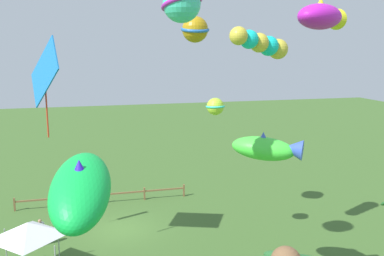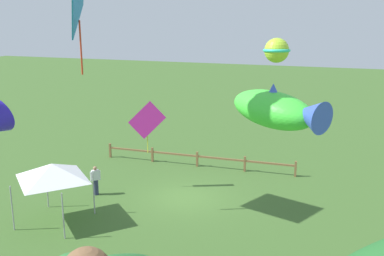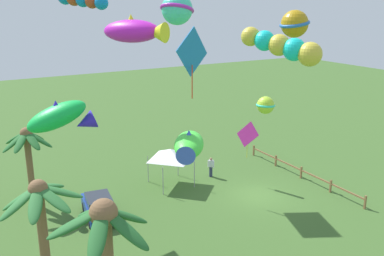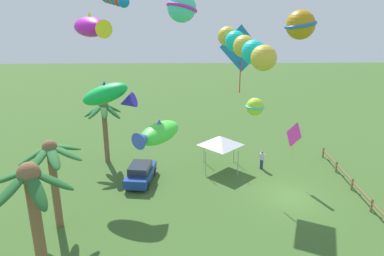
{
  "view_description": "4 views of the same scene",
  "coord_description": "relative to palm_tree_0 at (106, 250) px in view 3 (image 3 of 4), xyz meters",
  "views": [
    {
      "loc": [
        1.94,
        25.34,
        11.18
      ],
      "look_at": [
        -2.66,
        7.39,
        7.7
      ],
      "focal_mm": 39.82,
      "sensor_mm": 36.0,
      "label": 1
    },
    {
      "loc": [
        -7.17,
        21.41,
        9.64
      ],
      "look_at": [
        -2.69,
        7.34,
        5.81
      ],
      "focal_mm": 43.28,
      "sensor_mm": 36.0,
      "label": 2
    },
    {
      "loc": [
        -22.22,
        18.12,
        13.34
      ],
      "look_at": [
        -2.85,
        7.06,
        6.82
      ],
      "focal_mm": 40.32,
      "sensor_mm": 36.0,
      "label": 3
    },
    {
      "loc": [
        -23.65,
        7.42,
        13.41
      ],
      "look_at": [
        -1.02,
        6.97,
        5.61
      ],
      "focal_mm": 34.88,
      "sensor_mm": 36.0,
      "label": 4
    }
  ],
  "objects": [
    {
      "name": "kite_tube_1",
      "position": [
        2.05,
        -9.46,
        6.47
      ],
      "size": [
        3.7,
        2.24,
        1.63
      ],
      "color": "gold"
    },
    {
      "name": "parked_car_0",
      "position": [
        11.61,
        -3.27,
        -4.19
      ],
      "size": [
        4.09,
        2.19,
        1.51
      ],
      "color": "navy",
      "rests_on": "ground"
    },
    {
      "name": "palm_tree_1",
      "position": [
        5.73,
        1.16,
        -0.6
      ],
      "size": [
        3.81,
        3.92,
        5.73
      ],
      "color": "brown",
      "rests_on": "ground"
    },
    {
      "name": "festival_tent",
      "position": [
        13.97,
        -9.65,
        -2.47
      ],
      "size": [
        2.86,
        2.86,
        2.85
      ],
      "color": "#9E9EA3",
      "rests_on": "ground"
    },
    {
      "name": "palm_tree_0",
      "position": [
        0.0,
        0.0,
        0.0
      ],
      "size": [
        3.74,
        3.87,
        6.89
      ],
      "color": "brown",
      "rests_on": "ground"
    },
    {
      "name": "kite_ball_9",
      "position": [
        4.76,
        -12.58,
        7.28
      ],
      "size": [
        1.69,
        1.7,
        1.47
      ],
      "color": "#B58712"
    },
    {
      "name": "rail_fence",
      "position": [
        9.98,
        -19.11,
        -4.35
      ],
      "size": [
        12.25,
        0.12,
        0.95
      ],
      "color": "brown",
      "rests_on": "ground"
    },
    {
      "name": "kite_diamond_0",
      "position": [
        11.5,
        -14.87,
        -1.12
      ],
      "size": [
        2.0,
        0.57,
        2.86
      ],
      "color": "#B8258F"
    },
    {
      "name": "spectator_0",
      "position": [
        13.78,
        -13.11,
        -4.13
      ],
      "size": [
        0.44,
        0.42,
        1.59
      ],
      "color": "#2D3351",
      "rests_on": "ground"
    },
    {
      "name": "kite_fish_5",
      "position": [
        2.8,
        -2.56,
        7.33
      ],
      "size": [
        2.8,
        2.42,
        1.12
      ],
      "color": "#C71DC1"
    },
    {
      "name": "kite_diamond_2",
      "position": [
        12.83,
        -10.85,
        5.02
      ],
      "size": [
        1.59,
        3.34,
        5.04
      ],
      "color": "blue"
    },
    {
      "name": "kite_ball_6",
      "position": [
        4.21,
        -10.4,
        3.17
      ],
      "size": [
        1.33,
        1.33,
        0.93
      ],
      "color": "#B7E834"
    },
    {
      "name": "kite_fish_7",
      "position": [
        3.45,
        -5.31,
        2.0
      ],
      "size": [
        3.19,
        2.71,
        1.31
      ],
      "color": "#45E83C"
    },
    {
      "name": "ground_plane",
      "position": [
        9.09,
        -14.14,
        -4.94
      ],
      "size": [
        120.0,
        120.0,
        0.0
      ],
      "primitive_type": "plane",
      "color": "#3D6028"
    },
    {
      "name": "kite_ball_4",
      "position": [
        6.92,
        -6.59,
        8.06
      ],
      "size": [
        2.44,
        2.44,
        1.59
      ],
      "color": "#41D9AF"
    },
    {
      "name": "palm_tree_2",
      "position": [
        15.52,
        0.1,
        -0.77
      ],
      "size": [
        3.5,
        3.32,
        5.54
      ],
      "color": "brown",
      "rests_on": "ground"
    },
    {
      "name": "kite_fish_3",
      "position": [
        11.21,
        -1.3,
        2.11
      ],
      "size": [
        2.26,
        4.31,
        2.43
      ],
      "color": "green"
    }
  ]
}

